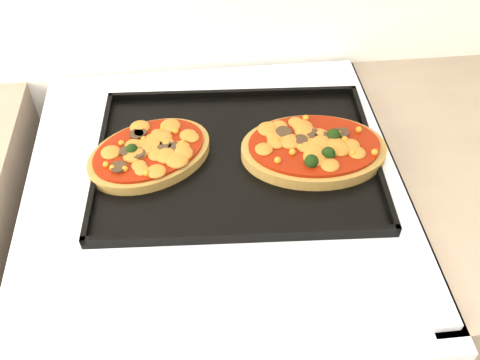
{
  "coord_description": "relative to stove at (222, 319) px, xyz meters",
  "views": [
    {
      "loc": [
        0.02,
        1.11,
        1.52
      ],
      "look_at": [
        0.08,
        1.68,
        0.92
      ],
      "focal_mm": 40.0,
      "sensor_mm": 36.0,
      "label": 1
    }
  ],
  "objects": [
    {
      "name": "stove",
      "position": [
        0.0,
        0.0,
        0.0
      ],
      "size": [
        0.6,
        0.6,
        0.91
      ],
      "primitive_type": "cube",
      "color": "silver",
      "rests_on": "floor"
    },
    {
      "name": "pizza_right",
      "position": [
        0.16,
        0.02,
        0.48
      ],
      "size": [
        0.24,
        0.17,
        0.03
      ],
      "primitive_type": null,
      "rotation": [
        0.0,
        0.0,
        -0.07
      ],
      "color": "#A87F3A",
      "rests_on": "baking_tray"
    },
    {
      "name": "pizza_left",
      "position": [
        -0.1,
        0.04,
        0.48
      ],
      "size": [
        0.24,
        0.22,
        0.03
      ],
      "primitive_type": null,
      "rotation": [
        0.0,
        0.0,
        0.45
      ],
      "color": "#A87F3A",
      "rests_on": "baking_tray"
    },
    {
      "name": "baking_tray",
      "position": [
        0.04,
        0.03,
        0.47
      ],
      "size": [
        0.47,
        0.36,
        0.02
      ],
      "primitive_type": "cube",
      "rotation": [
        0.0,
        0.0,
        -0.06
      ],
      "color": "black",
      "rests_on": "stove"
    }
  ]
}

